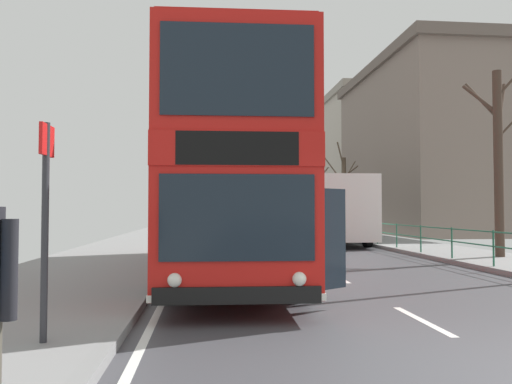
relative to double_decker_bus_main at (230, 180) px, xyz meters
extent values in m
cube|color=silver|center=(2.60, -5.46, -2.39)|extent=(0.12, 2.00, 0.00)
cube|color=silver|center=(2.60, -0.66, -2.39)|extent=(0.12, 2.00, 0.00)
cube|color=silver|center=(2.60, 4.14, -2.39)|extent=(0.12, 2.00, 0.00)
cube|color=silver|center=(2.60, 8.94, -2.39)|extent=(0.12, 2.00, 0.00)
cube|color=silver|center=(2.60, 13.74, -2.39)|extent=(0.12, 2.00, 0.00)
cube|color=silver|center=(2.60, 18.54, -2.39)|extent=(0.12, 2.00, 0.00)
cube|color=silver|center=(2.60, 23.34, -2.39)|extent=(0.12, 2.00, 0.00)
cube|color=silver|center=(2.60, 28.14, -2.39)|extent=(0.12, 2.00, 0.00)
cube|color=silver|center=(2.60, 32.94, -2.39)|extent=(0.12, 2.00, 0.00)
cube|color=silver|center=(2.60, 37.74, -2.39)|extent=(0.12, 2.00, 0.00)
cube|color=silver|center=(2.60, 42.54, -2.39)|extent=(0.12, 2.00, 0.00)
cube|color=red|center=(0.00, 0.02, -1.09)|extent=(2.78, 11.40, 1.90)
cube|color=red|center=(0.00, 0.02, 0.11)|extent=(2.79, 11.46, 0.50)
cube|color=red|center=(0.00, 0.02, 1.23)|extent=(2.78, 11.40, 1.74)
cube|color=#A91511|center=(0.00, 0.02, 2.14)|extent=(2.69, 11.06, 0.08)
cube|color=#19232D|center=(-0.15, -5.66, -0.86)|extent=(2.18, 0.09, 1.22)
cube|color=black|center=(-0.15, -5.67, 0.11)|extent=(1.73, 0.08, 0.48)
cube|color=#19232D|center=(-0.15, -5.66, 1.23)|extent=(2.18, 0.09, 1.32)
cube|color=black|center=(-0.15, -5.67, -1.94)|extent=(2.35, 0.14, 0.24)
cube|color=white|center=(0.00, 0.02, -1.98)|extent=(2.80, 11.46, 0.10)
cube|color=#19232D|center=(1.25, 0.27, -0.82)|extent=(0.26, 8.84, 0.99)
cube|color=#19232D|center=(1.25, -0.02, 1.32)|extent=(0.29, 10.20, 1.04)
cube|color=#19232D|center=(-1.24, 0.33, -0.82)|extent=(0.26, 8.84, 0.99)
cube|color=#19232D|center=(-1.25, 0.05, 1.32)|extent=(0.29, 10.20, 1.04)
sphere|color=white|center=(0.71, -5.70, -1.72)|extent=(0.21, 0.21, 0.20)
sphere|color=white|center=(-1.02, -5.66, -1.72)|extent=(0.21, 0.21, 0.20)
cube|color=#19232D|center=(1.39, -4.64, -1.22)|extent=(0.69, 0.47, 1.64)
cube|color=black|center=(1.06, -4.33, -1.22)|extent=(0.12, 0.90, 1.64)
cylinder|color=black|center=(1.09, -3.48, -1.87)|extent=(0.33, 1.05, 1.04)
cylinder|color=black|center=(-1.28, -3.42, -1.87)|extent=(0.33, 1.05, 1.04)
cylinder|color=black|center=(1.29, 3.75, -1.87)|extent=(0.33, 1.05, 1.04)
cylinder|color=black|center=(-1.09, 3.81, -1.87)|extent=(0.33, 1.05, 1.04)
cube|color=white|center=(5.39, 12.66, -0.65)|extent=(2.59, 10.82, 2.83)
cube|color=#19232D|center=(4.15, 12.67, -0.26)|extent=(0.13, 9.17, 1.36)
cube|color=#19232D|center=(6.63, 12.64, -0.26)|extent=(0.13, 9.17, 1.36)
cube|color=#19232D|center=(5.46, 18.07, -0.37)|extent=(2.12, 0.06, 1.70)
cylinder|color=black|center=(4.25, 16.07, -1.91)|extent=(0.29, 0.96, 0.96)
cylinder|color=black|center=(6.61, 16.04, -1.91)|extent=(0.29, 0.96, 0.96)
cylinder|color=black|center=(4.17, 9.08, -1.91)|extent=(0.29, 0.96, 0.96)
cylinder|color=black|center=(6.53, 9.05, -1.91)|extent=(0.29, 0.96, 0.96)
cylinder|color=#236B4C|center=(7.05, 0.06, -1.77)|extent=(0.05, 0.05, 0.96)
cylinder|color=#236B4C|center=(7.05, 2.35, -1.77)|extent=(0.05, 0.05, 0.96)
cylinder|color=#236B4C|center=(7.05, 4.63, -1.77)|extent=(0.05, 0.05, 0.96)
cylinder|color=#236B4C|center=(7.05, 6.91, -1.77)|extent=(0.05, 0.05, 0.96)
cylinder|color=#236B4C|center=(7.05, 9.19, -1.77)|extent=(0.05, 0.05, 0.96)
cylinder|color=#236B4C|center=(7.05, 11.47, -1.77)|extent=(0.05, 0.05, 0.96)
cylinder|color=#236B4C|center=(7.05, 13.76, -1.77)|extent=(0.05, 0.05, 0.96)
cylinder|color=#236B4C|center=(7.05, 16.04, -1.77)|extent=(0.05, 0.05, 0.96)
cylinder|color=#236B4C|center=(7.05, 18.32, -1.77)|extent=(0.05, 0.05, 0.96)
cylinder|color=#236B4C|center=(7.05, 20.60, -1.77)|extent=(0.05, 0.05, 0.96)
cylinder|color=#236B4C|center=(7.05, 22.89, -1.77)|extent=(0.05, 0.05, 0.96)
cylinder|color=#236B4C|center=(7.05, 6.91, -1.33)|extent=(0.04, 31.95, 0.04)
cylinder|color=#236B4C|center=(7.05, 6.91, -1.72)|extent=(0.04, 31.95, 0.04)
cylinder|color=black|center=(-1.81, -9.38, -1.13)|extent=(0.11, 0.11, 0.63)
cylinder|color=#2D2D33|center=(-2.41, -6.74, -1.00)|extent=(0.08, 0.08, 2.50)
cube|color=red|center=(-2.41, -6.72, 0.05)|extent=(0.04, 0.44, 0.36)
cylinder|color=brown|center=(8.59, 28.60, 0.88)|extent=(0.38, 0.38, 6.26)
cylinder|color=brown|center=(8.90, 28.45, 3.87)|extent=(0.73, 0.40, 1.11)
cylinder|color=brown|center=(9.03, 28.31, 2.25)|extent=(0.99, 0.70, 1.23)
cylinder|color=brown|center=(9.04, 29.21, 3.34)|extent=(0.99, 1.32, 1.47)
cylinder|color=brown|center=(8.04, 28.77, 3.86)|extent=(1.19, 0.46, 1.52)
cylinder|color=brown|center=(8.77, 20.85, 0.31)|extent=(0.31, 0.31, 5.12)
cylinder|color=brown|center=(9.07, 20.48, 1.92)|extent=(0.68, 0.84, 1.30)
cylinder|color=brown|center=(8.20, 21.23, 2.00)|extent=(1.26, 0.86, 1.90)
cylinder|color=brown|center=(9.19, 20.57, 1.91)|extent=(0.93, 0.67, 0.76)
cylinder|color=brown|center=(8.45, 20.45, 2.99)|extent=(0.78, 0.94, 1.70)
cylinder|color=#423328|center=(8.83, 2.67, 0.78)|extent=(0.29, 0.29, 6.05)
cylinder|color=#423328|center=(9.24, 3.13, 2.70)|extent=(0.97, 1.07, 1.84)
cylinder|color=#423328|center=(8.46, 3.06, 2.94)|extent=(0.87, 0.91, 1.14)
cylinder|color=#423328|center=(8.75, 3.49, 3.00)|extent=(0.28, 1.73, 1.59)
cube|color=slate|center=(18.11, 22.71, 3.43)|extent=(13.40, 16.53, 11.64)
cube|color=#5F534B|center=(18.11, 22.71, 9.61)|extent=(13.94, 17.19, 0.70)
cube|color=#B2A899|center=(18.00, 39.57, 4.01)|extent=(12.49, 17.01, 12.79)
cube|color=gray|center=(18.00, 39.57, 10.75)|extent=(12.99, 17.69, 0.70)
camera|label=1|loc=(-0.58, -12.65, -0.76)|focal=35.15mm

